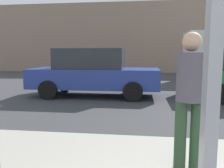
# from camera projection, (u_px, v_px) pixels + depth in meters

# --- Properties ---
(ground_plane) EXTENTS (60.00, 60.00, 0.00)m
(ground_plane) POSITION_uv_depth(u_px,v_px,m) (149.00, 94.00, 8.87)
(ground_plane) COLOR #38383A
(building_facade_far) EXTENTS (28.00, 1.20, 5.74)m
(building_facade_far) POSITION_uv_depth(u_px,v_px,m) (146.00, 38.00, 19.52)
(building_facade_far) COLOR gray
(building_facade_far) RESTS_ON ground
(parked_car_blue) EXTENTS (4.56, 1.90, 1.70)m
(parked_car_blue) POSITION_uv_depth(u_px,v_px,m) (93.00, 72.00, 8.40)
(parked_car_blue) COLOR #283D93
(parked_car_blue) RESTS_ON ground
(pedestrian) EXTENTS (0.32, 0.32, 1.63)m
(pedestrian) POSITION_uv_depth(u_px,v_px,m) (190.00, 93.00, 2.70)
(pedestrian) COLOR #2D4A2E
(pedestrian) RESTS_ON sidewalk_strip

